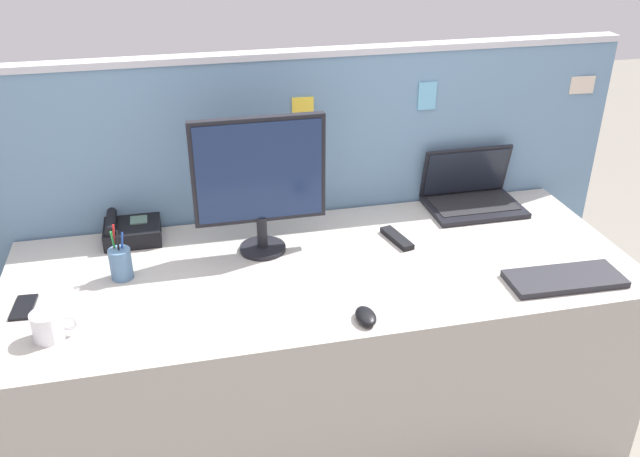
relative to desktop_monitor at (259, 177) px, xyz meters
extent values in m
plane|color=slate|center=(0.18, -0.17, -1.01)|extent=(10.00, 10.00, 0.00)
cube|color=#ADA89E|center=(0.18, -0.17, -0.65)|extent=(2.12, 0.84, 0.74)
cube|color=#6084A3|center=(0.18, 0.29, -0.34)|extent=(2.57, 0.06, 1.34)
cube|color=#B7BAC1|center=(0.18, 0.29, 0.34)|extent=(2.57, 0.07, 0.02)
cube|color=#66ADD1|center=(0.69, 0.26, 0.16)|extent=(0.07, 0.01, 0.11)
cube|color=beige|center=(1.34, 0.26, 0.16)|extent=(0.10, 0.01, 0.07)
cube|color=yellow|center=(0.21, 0.26, 0.14)|extent=(0.08, 0.01, 0.10)
cylinder|color=black|center=(0.00, -0.01, -0.27)|extent=(0.16, 0.16, 0.02)
cylinder|color=black|center=(0.00, -0.01, -0.21)|extent=(0.04, 0.04, 0.11)
cube|color=black|center=(0.00, 0.00, 0.02)|extent=(0.45, 0.03, 0.37)
cube|color=#19284C|center=(0.00, -0.01, 0.02)|extent=(0.42, 0.01, 0.34)
cube|color=black|center=(0.87, 0.13, -0.27)|extent=(0.37, 0.25, 0.02)
cube|color=black|center=(0.87, 0.14, -0.26)|extent=(0.33, 0.18, 0.00)
cube|color=black|center=(0.87, 0.24, -0.16)|extent=(0.37, 0.05, 0.21)
cube|color=black|center=(0.87, 0.23, -0.16)|extent=(0.34, 0.04, 0.19)
cube|color=black|center=(-0.45, 0.18, -0.25)|extent=(0.20, 0.18, 0.06)
cube|color=#4C6B5B|center=(-0.42, 0.20, -0.22)|extent=(0.06, 0.06, 0.01)
cylinder|color=black|center=(-0.52, 0.18, -0.20)|extent=(0.04, 0.16, 0.04)
cube|color=#232328|center=(0.93, -0.44, -0.27)|extent=(0.39, 0.17, 0.02)
ellipsoid|color=black|center=(0.24, -0.50, -0.26)|extent=(0.06, 0.10, 0.03)
cylinder|color=#4C7093|center=(-0.48, -0.09, -0.23)|extent=(0.07, 0.07, 0.11)
cylinder|color=blue|center=(-0.47, -0.08, -0.17)|extent=(0.02, 0.02, 0.12)
cylinder|color=#238438|center=(-0.49, -0.07, -0.17)|extent=(0.01, 0.02, 0.13)
cylinder|color=red|center=(-0.49, -0.07, -0.16)|extent=(0.02, 0.02, 0.14)
cylinder|color=black|center=(-0.48, -0.09, -0.17)|extent=(0.01, 0.01, 0.13)
cube|color=black|center=(-0.77, -0.20, -0.27)|extent=(0.07, 0.14, 0.01)
cube|color=black|center=(0.49, -0.05, -0.27)|extent=(0.08, 0.18, 0.02)
cylinder|color=white|center=(-0.67, -0.38, -0.24)|extent=(0.09, 0.09, 0.09)
torus|color=white|center=(-0.62, -0.38, -0.24)|extent=(0.05, 0.01, 0.05)
camera|label=1|loc=(-0.27, -2.08, 0.90)|focal=37.80mm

